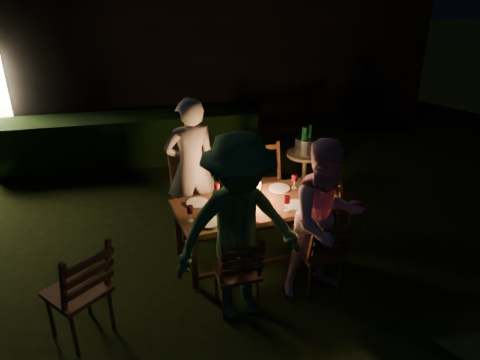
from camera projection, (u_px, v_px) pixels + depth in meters
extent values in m
plane|color=black|center=(186.00, 300.00, 4.75)|extent=(40.00, 40.00, 0.00)
cube|color=black|center=(149.00, 40.00, 9.51)|extent=(10.00, 4.00, 3.20)
cube|color=black|center=(131.00, 139.00, 7.79)|extent=(4.20, 0.70, 0.80)
cube|color=#452617|center=(251.00, 206.00, 5.17)|extent=(1.76, 1.07, 0.05)
cube|color=#452617|center=(195.00, 264.00, 4.79)|extent=(0.06, 0.06, 0.61)
cube|color=#452617|center=(178.00, 231.00, 5.37)|extent=(0.06, 0.06, 0.61)
cube|color=#452617|center=(324.00, 236.00, 5.28)|extent=(0.06, 0.06, 0.61)
cube|color=#452617|center=(296.00, 208.00, 5.85)|extent=(0.06, 0.06, 0.61)
cube|color=#452617|center=(237.00, 271.00, 4.50)|extent=(0.43, 0.41, 0.04)
cube|color=#452617|center=(241.00, 259.00, 4.23)|extent=(0.42, 0.16, 0.48)
cube|color=#452617|center=(319.00, 252.00, 4.78)|extent=(0.46, 0.45, 0.04)
cube|color=#452617|center=(330.00, 239.00, 4.51)|extent=(0.43, 0.19, 0.49)
cube|color=#452617|center=(194.00, 198.00, 5.73)|extent=(0.54, 0.52, 0.04)
cube|color=#452617|center=(188.00, 170.00, 5.77)|extent=(0.48, 0.24, 0.54)
cube|color=#452617|center=(268.00, 186.00, 6.06)|extent=(0.48, 0.46, 0.04)
cube|color=#452617|center=(264.00, 160.00, 6.11)|extent=(0.46, 0.18, 0.53)
cube|color=#452617|center=(346.00, 203.00, 5.65)|extent=(0.45, 0.47, 0.04)
cube|color=#452617|center=(334.00, 183.00, 5.48)|extent=(0.17, 0.46, 0.53)
cube|color=#452617|center=(77.00, 291.00, 4.13)|extent=(0.65, 0.65, 0.04)
cube|color=#452617|center=(86.00, 272.00, 3.88)|extent=(0.47, 0.42, 0.56)
imported|color=beige|center=(191.00, 167.00, 5.63)|extent=(0.68, 0.50, 1.72)
imported|color=#DE99B8|center=(325.00, 221.00, 4.54)|extent=(0.90, 0.75, 1.67)
imported|color=#336736|center=(239.00, 230.00, 4.22)|extent=(1.29, 0.86, 1.86)
cube|color=white|center=(253.00, 200.00, 5.21)|extent=(0.15, 0.15, 0.03)
cube|color=white|center=(254.00, 174.00, 5.07)|extent=(0.16, 0.16, 0.03)
cylinder|color=#FF9E3F|center=(254.00, 191.00, 5.16)|extent=(0.09, 0.09, 0.18)
cylinder|color=white|center=(197.00, 203.00, 5.16)|extent=(0.25, 0.25, 0.01)
cylinder|color=white|center=(209.00, 222.00, 4.79)|extent=(0.25, 0.25, 0.01)
cylinder|color=white|center=(279.00, 188.00, 5.48)|extent=(0.25, 0.25, 0.01)
cylinder|color=white|center=(297.00, 205.00, 5.11)|extent=(0.25, 0.25, 0.01)
cylinder|color=#0F471E|center=(229.00, 196.00, 5.01)|extent=(0.07, 0.07, 0.28)
cube|color=red|center=(249.00, 220.00, 4.83)|extent=(0.18, 0.14, 0.01)
cube|color=red|center=(308.00, 207.00, 5.07)|extent=(0.18, 0.14, 0.01)
cube|color=black|center=(205.00, 227.00, 4.70)|extent=(0.14, 0.07, 0.01)
cylinder|color=olive|center=(305.00, 154.00, 6.47)|extent=(0.52, 0.52, 0.04)
cylinder|color=olive|center=(304.00, 176.00, 6.61)|extent=(0.06, 0.06, 0.68)
cylinder|color=#A5A8AD|center=(306.00, 145.00, 6.41)|extent=(0.30, 0.30, 0.22)
cylinder|color=#0F471E|center=(304.00, 143.00, 6.34)|extent=(0.07, 0.07, 0.32)
cylinder|color=#0F471E|center=(309.00, 141.00, 6.43)|extent=(0.07, 0.07, 0.32)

